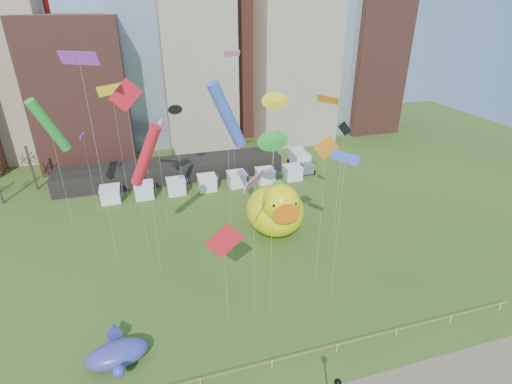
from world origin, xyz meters
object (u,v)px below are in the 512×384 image
object	(u,v)px
seahorse_purple	(258,212)
box_truck	(300,160)
whale_inflatable	(117,352)
big_duck	(276,209)
seahorse_green	(278,194)
small_duck	(287,200)

from	to	relation	value
seahorse_purple	box_truck	world-z (taller)	seahorse_purple
box_truck	whale_inflatable	bearing A→B (deg)	-128.86
big_duck	seahorse_green	distance (m)	1.91
big_duck	seahorse_purple	distance (m)	2.49
small_duck	big_duck	bearing A→B (deg)	-102.81
seahorse_purple	box_truck	bearing A→B (deg)	53.06
seahorse_purple	whale_inflatable	distance (m)	24.14
small_duck	box_truck	distance (m)	16.19
seahorse_green	seahorse_purple	world-z (taller)	seahorse_green
big_duck	seahorse_green	xyz separation A→B (m)	(0.43, 0.69, 1.72)
small_duck	seahorse_purple	bearing A→B (deg)	-120.41
seahorse_purple	box_truck	size ratio (longest dim) A/B	0.59
small_duck	whale_inflatable	bearing A→B (deg)	-117.69
big_duck	box_truck	size ratio (longest dim) A/B	1.44
seahorse_green	seahorse_purple	bearing A→B (deg)	151.40
small_duck	seahorse_green	world-z (taller)	seahorse_green
box_truck	small_duck	bearing A→B (deg)	-116.82
seahorse_green	box_truck	size ratio (longest dim) A/B	0.99
whale_inflatable	box_truck	world-z (taller)	box_truck
whale_inflatable	box_truck	xyz separation A→B (m)	(31.43, 35.73, 0.57)
seahorse_green	big_duck	bearing A→B (deg)	-143.84
big_duck	box_truck	distance (m)	23.46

